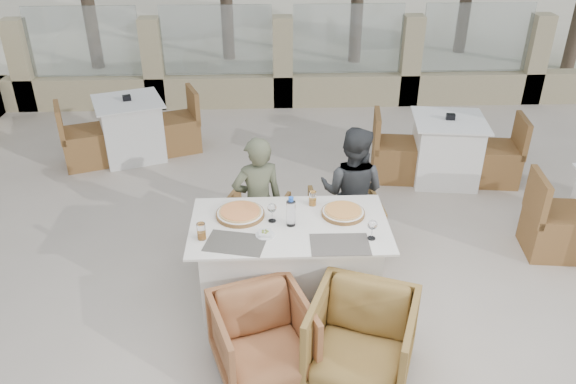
{
  "coord_description": "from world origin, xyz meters",
  "views": [
    {
      "loc": [
        -0.27,
        -3.8,
        3.2
      ],
      "look_at": [
        -0.1,
        0.31,
        0.9
      ],
      "focal_mm": 35.0,
      "sensor_mm": 36.0,
      "label": 1
    }
  ],
  "objects_px": {
    "beer_glass_left": "(201,231)",
    "wine_glass_corner": "(372,229)",
    "bg_table_b": "(446,150)",
    "armchair_near_left": "(263,338)",
    "bg_table_a": "(131,129)",
    "olive_dish": "(265,233)",
    "water_bottle": "(291,211)",
    "diner_right": "(352,192)",
    "dining_table": "(289,263)",
    "beer_glass_right": "(313,198)",
    "armchair_near_right": "(361,339)",
    "diner_left": "(258,203)",
    "wine_glass_centre": "(272,211)",
    "pizza_right": "(343,212)",
    "armchair_far_right": "(344,223)",
    "pizza_left": "(240,213)",
    "armchair_far_left": "(255,222)"
  },
  "relations": [
    {
      "from": "pizza_right",
      "to": "diner_right",
      "type": "height_order",
      "value": "diner_right"
    },
    {
      "from": "wine_glass_centre",
      "to": "beer_glass_left",
      "type": "height_order",
      "value": "wine_glass_centre"
    },
    {
      "from": "armchair_near_left",
      "to": "diner_right",
      "type": "relative_size",
      "value": 0.53
    },
    {
      "from": "water_bottle",
      "to": "wine_glass_corner",
      "type": "height_order",
      "value": "water_bottle"
    },
    {
      "from": "olive_dish",
      "to": "armchair_near_right",
      "type": "distance_m",
      "value": 1.08
    },
    {
      "from": "bg_table_a",
      "to": "diner_right",
      "type": "bearing_deg",
      "value": -61.56
    },
    {
      "from": "armchair_far_left",
      "to": "armchair_near_right",
      "type": "xyz_separation_m",
      "value": [
        0.77,
        -1.69,
        0.07
      ]
    },
    {
      "from": "water_bottle",
      "to": "armchair_near_left",
      "type": "height_order",
      "value": "water_bottle"
    },
    {
      "from": "armchair_near_left",
      "to": "diner_right",
      "type": "bearing_deg",
      "value": 42.63
    },
    {
      "from": "wine_glass_corner",
      "to": "armchair_near_left",
      "type": "distance_m",
      "value": 1.16
    },
    {
      "from": "olive_dish",
      "to": "bg_table_a",
      "type": "height_order",
      "value": "olive_dish"
    },
    {
      "from": "pizza_right",
      "to": "wine_glass_corner",
      "type": "distance_m",
      "value": 0.41
    },
    {
      "from": "water_bottle",
      "to": "bg_table_a",
      "type": "bearing_deg",
      "value": 122.88
    },
    {
      "from": "olive_dish",
      "to": "bg_table_a",
      "type": "distance_m",
      "value": 3.58
    },
    {
      "from": "water_bottle",
      "to": "beer_glass_left",
      "type": "distance_m",
      "value": 0.72
    },
    {
      "from": "water_bottle",
      "to": "wine_glass_centre",
      "type": "bearing_deg",
      "value": 157.07
    },
    {
      "from": "armchair_near_left",
      "to": "armchair_near_right",
      "type": "xyz_separation_m",
      "value": [
        0.7,
        -0.06,
        0.02
      ]
    },
    {
      "from": "dining_table",
      "to": "beer_glass_left",
      "type": "bearing_deg",
      "value": -165.41
    },
    {
      "from": "pizza_right",
      "to": "diner_left",
      "type": "relative_size",
      "value": 0.28
    },
    {
      "from": "diner_right",
      "to": "armchair_near_right",
      "type": "bearing_deg",
      "value": 108.75
    },
    {
      "from": "pizza_right",
      "to": "armchair_near_right",
      "type": "distance_m",
      "value": 1.09
    },
    {
      "from": "diner_left",
      "to": "beer_glass_right",
      "type": "bearing_deg",
      "value": 133.57
    },
    {
      "from": "pizza_left",
      "to": "armchair_near_right",
      "type": "xyz_separation_m",
      "value": [
        0.88,
        -1.0,
        -0.46
      ]
    },
    {
      "from": "beer_glass_right",
      "to": "olive_dish",
      "type": "distance_m",
      "value": 0.61
    },
    {
      "from": "armchair_near_right",
      "to": "bg_table_a",
      "type": "height_order",
      "value": "bg_table_a"
    },
    {
      "from": "beer_glass_right",
      "to": "armchair_near_right",
      "type": "height_order",
      "value": "beer_glass_right"
    },
    {
      "from": "bg_table_a",
      "to": "olive_dish",
      "type": "bearing_deg",
      "value": -81.17
    },
    {
      "from": "dining_table",
      "to": "beer_glass_right",
      "type": "bearing_deg",
      "value": 55.12
    },
    {
      "from": "beer_glass_right",
      "to": "dining_table",
      "type": "bearing_deg",
      "value": -124.88
    },
    {
      "from": "bg_table_b",
      "to": "armchair_near_left",
      "type": "bearing_deg",
      "value": -118.91
    },
    {
      "from": "dining_table",
      "to": "water_bottle",
      "type": "xyz_separation_m",
      "value": [
        0.01,
        -0.01,
        0.51
      ]
    },
    {
      "from": "dining_table",
      "to": "armchair_far_right",
      "type": "relative_size",
      "value": 2.46
    },
    {
      "from": "water_bottle",
      "to": "armchair_near_right",
      "type": "distance_m",
      "value": 1.12
    },
    {
      "from": "pizza_left",
      "to": "beer_glass_left",
      "type": "height_order",
      "value": "beer_glass_left"
    },
    {
      "from": "olive_dish",
      "to": "diner_left",
      "type": "height_order",
      "value": "diner_left"
    },
    {
      "from": "wine_glass_corner",
      "to": "wine_glass_centre",
      "type": "bearing_deg",
      "value": 159.58
    },
    {
      "from": "beer_glass_right",
      "to": "bg_table_b",
      "type": "height_order",
      "value": "beer_glass_right"
    },
    {
      "from": "beer_glass_left",
      "to": "wine_glass_corner",
      "type": "bearing_deg",
      "value": -2.3
    },
    {
      "from": "armchair_near_right",
      "to": "olive_dish",
      "type": "bearing_deg",
      "value": 154.83
    },
    {
      "from": "armchair_far_right",
      "to": "armchair_near_right",
      "type": "bearing_deg",
      "value": 82.43
    },
    {
      "from": "olive_dish",
      "to": "armchair_far_left",
      "type": "relative_size",
      "value": 0.19
    },
    {
      "from": "dining_table",
      "to": "olive_dish",
      "type": "relative_size",
      "value": 14.55
    },
    {
      "from": "water_bottle",
      "to": "armchair_far_right",
      "type": "relative_size",
      "value": 0.39
    },
    {
      "from": "armchair_near_left",
      "to": "beer_glass_left",
      "type": "bearing_deg",
      "value": 108.27
    },
    {
      "from": "pizza_right",
      "to": "armchair_near_right",
      "type": "height_order",
      "value": "pizza_right"
    },
    {
      "from": "diner_right",
      "to": "bg_table_a",
      "type": "relative_size",
      "value": 0.79
    },
    {
      "from": "armchair_far_left",
      "to": "bg_table_a",
      "type": "bearing_deg",
      "value": -33.63
    },
    {
      "from": "pizza_left",
      "to": "wine_glass_centre",
      "type": "relative_size",
      "value": 2.18
    },
    {
      "from": "armchair_near_left",
      "to": "pizza_left",
      "type": "bearing_deg",
      "value": 82.04
    },
    {
      "from": "pizza_right",
      "to": "armchair_near_left",
      "type": "bearing_deg",
      "value": -126.17
    }
  ]
}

